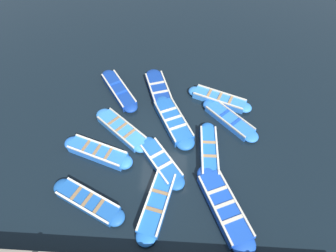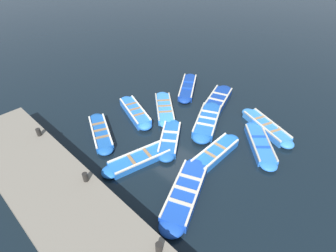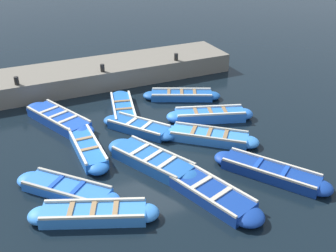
{
  "view_description": "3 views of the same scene",
  "coord_description": "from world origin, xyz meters",
  "px_view_note": "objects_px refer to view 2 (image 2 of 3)",
  "views": [
    {
      "loc": [
        -7.16,
        -0.61,
        10.46
      ],
      "look_at": [
        0.83,
        -0.17,
        0.5
      ],
      "focal_mm": 28.0,
      "sensor_mm": 36.0,
      "label": 1
    },
    {
      "loc": [
        -8.12,
        -6.68,
        8.3
      ],
      "look_at": [
        -0.61,
        0.54,
        0.49
      ],
      "focal_mm": 28.0,
      "sensor_mm": 36.0,
      "label": 2
    },
    {
      "loc": [
        11.54,
        -4.49,
        7.42
      ],
      "look_at": [
        -0.11,
        0.88,
        0.48
      ],
      "focal_mm": 42.0,
      "sensor_mm": 36.0,
      "label": 3
    }
  ],
  "objects_px": {
    "boat_broadside": "(218,99)",
    "boat_drifting": "(266,127)",
    "boat_stern_in": "(170,139)",
    "bollard_mid_north": "(85,177)",
    "boat_far_corner": "(215,153)",
    "bollard_north": "(159,248)",
    "boat_tucked": "(140,159)",
    "boat_centre": "(185,193)",
    "boat_outer_right": "(207,121)",
    "boat_inner_gap": "(260,144)",
    "boat_near_quay": "(135,112)",
    "boat_outer_left": "(188,87)",
    "boat_end_of_row": "(101,133)",
    "boat_bow_out": "(164,108)",
    "bollard_mid_south": "(39,132)"
  },
  "relations": [
    {
      "from": "boat_outer_right",
      "to": "bollard_north",
      "type": "xyz_separation_m",
      "value": [
        -6.95,
        -3.42,
        0.9
      ]
    },
    {
      "from": "boat_end_of_row",
      "to": "boat_bow_out",
      "type": "bearing_deg",
      "value": -11.24
    },
    {
      "from": "boat_stern_in",
      "to": "boat_drifting",
      "type": "relative_size",
      "value": 0.84
    },
    {
      "from": "boat_outer_left",
      "to": "boat_drifting",
      "type": "bearing_deg",
      "value": -94.21
    },
    {
      "from": "boat_broadside",
      "to": "boat_drifting",
      "type": "bearing_deg",
      "value": -99.28
    },
    {
      "from": "boat_stern_in",
      "to": "boat_inner_gap",
      "type": "distance_m",
      "value": 4.3
    },
    {
      "from": "boat_centre",
      "to": "boat_inner_gap",
      "type": "xyz_separation_m",
      "value": [
        4.65,
        -0.65,
        -0.05
      ]
    },
    {
      "from": "boat_bow_out",
      "to": "boat_broadside",
      "type": "xyz_separation_m",
      "value": [
        2.93,
        -1.64,
        0.01
      ]
    },
    {
      "from": "boat_tucked",
      "to": "bollard_mid_north",
      "type": "xyz_separation_m",
      "value": [
        -2.6,
        -0.06,
        0.95
      ]
    },
    {
      "from": "boat_inner_gap",
      "to": "bollard_north",
      "type": "distance_m",
      "value": 7.3
    },
    {
      "from": "boat_outer_right",
      "to": "boat_end_of_row",
      "type": "distance_m",
      "value": 5.55
    },
    {
      "from": "boat_tucked",
      "to": "boat_near_quay",
      "type": "xyz_separation_m",
      "value": [
        2.24,
        2.96,
        0.06
      ]
    },
    {
      "from": "bollard_north",
      "to": "boat_centre",
      "type": "bearing_deg",
      "value": 24.63
    },
    {
      "from": "boat_outer_left",
      "to": "boat_end_of_row",
      "type": "height_order",
      "value": "boat_outer_left"
    },
    {
      "from": "boat_outer_right",
      "to": "bollard_north",
      "type": "distance_m",
      "value": 7.8
    },
    {
      "from": "boat_outer_left",
      "to": "boat_drifting",
      "type": "relative_size",
      "value": 1.01
    },
    {
      "from": "boat_far_corner",
      "to": "bollard_north",
      "type": "relative_size",
      "value": 9.77
    },
    {
      "from": "boat_inner_gap",
      "to": "bollard_mid_south",
      "type": "height_order",
      "value": "bollard_mid_south"
    },
    {
      "from": "boat_drifting",
      "to": "boat_tucked",
      "type": "bearing_deg",
      "value": 154.23
    },
    {
      "from": "bollard_north",
      "to": "bollard_mid_north",
      "type": "distance_m",
      "value": 3.82
    },
    {
      "from": "boat_outer_right",
      "to": "boat_stern_in",
      "type": "xyz_separation_m",
      "value": [
        -2.43,
        0.44,
        -0.03
      ]
    },
    {
      "from": "boat_outer_left",
      "to": "boat_end_of_row",
      "type": "relative_size",
      "value": 1.04
    },
    {
      "from": "boat_drifting",
      "to": "bollard_north",
      "type": "distance_m",
      "value": 8.76
    },
    {
      "from": "boat_outer_right",
      "to": "boat_tucked",
      "type": "relative_size",
      "value": 1.06
    },
    {
      "from": "boat_tucked",
      "to": "boat_far_corner",
      "type": "relative_size",
      "value": 1.07
    },
    {
      "from": "boat_centre",
      "to": "bollard_mid_north",
      "type": "height_order",
      "value": "bollard_mid_north"
    },
    {
      "from": "boat_outer_left",
      "to": "boat_bow_out",
      "type": "bearing_deg",
      "value": -167.25
    },
    {
      "from": "boat_bow_out",
      "to": "bollard_mid_south",
      "type": "bearing_deg",
      "value": 165.16
    },
    {
      "from": "boat_end_of_row",
      "to": "boat_bow_out",
      "type": "height_order",
      "value": "boat_bow_out"
    },
    {
      "from": "boat_inner_gap",
      "to": "boat_near_quay",
      "type": "bearing_deg",
      "value": 110.66
    },
    {
      "from": "boat_centre",
      "to": "bollard_mid_south",
      "type": "height_order",
      "value": "bollard_mid_south"
    },
    {
      "from": "boat_outer_left",
      "to": "bollard_mid_south",
      "type": "distance_m",
      "value": 9.18
    },
    {
      "from": "boat_outer_right",
      "to": "bollard_mid_south",
      "type": "distance_m",
      "value": 8.17
    },
    {
      "from": "boat_centre",
      "to": "boat_inner_gap",
      "type": "height_order",
      "value": "boat_centre"
    },
    {
      "from": "boat_near_quay",
      "to": "boat_stern_in",
      "type": "height_order",
      "value": "boat_near_quay"
    },
    {
      "from": "boat_outer_left",
      "to": "boat_tucked",
      "type": "height_order",
      "value": "boat_outer_left"
    },
    {
      "from": "boat_centre",
      "to": "boat_stern_in",
      "type": "height_order",
      "value": "boat_centre"
    },
    {
      "from": "boat_near_quay",
      "to": "boat_broadside",
      "type": "distance_m",
      "value": 5.04
    },
    {
      "from": "boat_stern_in",
      "to": "bollard_mid_north",
      "type": "height_order",
      "value": "bollard_mid_north"
    },
    {
      "from": "boat_near_quay",
      "to": "boat_far_corner",
      "type": "xyz_separation_m",
      "value": [
        0.36,
        -5.18,
        -0.02
      ]
    },
    {
      "from": "boat_drifting",
      "to": "boat_far_corner",
      "type": "height_order",
      "value": "boat_far_corner"
    },
    {
      "from": "boat_stern_in",
      "to": "boat_drifting",
      "type": "bearing_deg",
      "value": -35.06
    },
    {
      "from": "boat_outer_left",
      "to": "bollard_mid_south",
      "type": "height_order",
      "value": "bollard_mid_south"
    },
    {
      "from": "boat_outer_right",
      "to": "boat_drifting",
      "type": "xyz_separation_m",
      "value": [
        1.71,
        -2.47,
        -0.02
      ]
    },
    {
      "from": "boat_tucked",
      "to": "boat_bow_out",
      "type": "height_order",
      "value": "boat_bow_out"
    },
    {
      "from": "boat_outer_left",
      "to": "boat_end_of_row",
      "type": "xyz_separation_m",
      "value": [
        -6.59,
        0.12,
        -0.02
      ]
    },
    {
      "from": "boat_outer_left",
      "to": "boat_broadside",
      "type": "distance_m",
      "value": 2.28
    },
    {
      "from": "boat_stern_in",
      "to": "bollard_mid_north",
      "type": "xyz_separation_m",
      "value": [
        -4.51,
        -0.05,
        0.93
      ]
    },
    {
      "from": "boat_outer_right",
      "to": "bollard_mid_north",
      "type": "bearing_deg",
      "value": 176.77
    },
    {
      "from": "boat_bow_out",
      "to": "boat_outer_left",
      "type": "bearing_deg",
      "value": 12.75
    }
  ]
}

